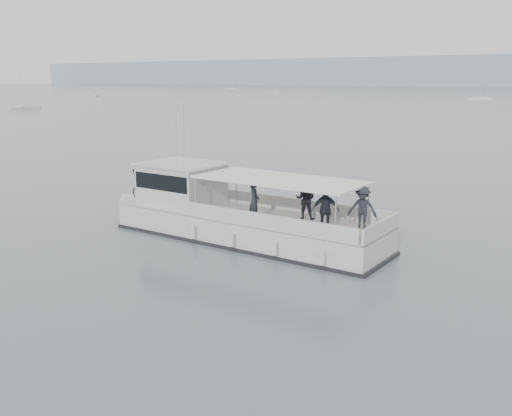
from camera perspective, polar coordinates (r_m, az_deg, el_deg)
The scene contains 2 objects.
ground at distance 25.17m, azimuth 3.62°, elevation -4.29°, with size 1400.00×1400.00×0.00m, color #535E62.
tour_boat at distance 27.29m, azimuth -3.17°, elevation -0.65°, with size 15.27×4.15×6.38m.
Camera 1 is at (11.99, -20.87, 7.40)m, focal length 40.00 mm.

